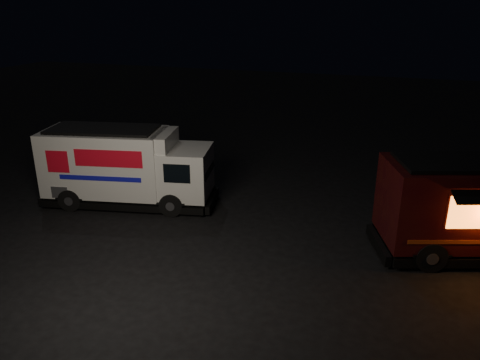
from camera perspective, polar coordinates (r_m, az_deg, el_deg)
name	(u,v)px	position (r m, az deg, el deg)	size (l,w,h in m)	color
ground	(199,251)	(14.46, -4.97, -8.67)	(80.00, 80.00, 0.00)	black
white_truck	(129,167)	(17.73, -13.43, 1.60)	(6.38, 2.18, 2.89)	silver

